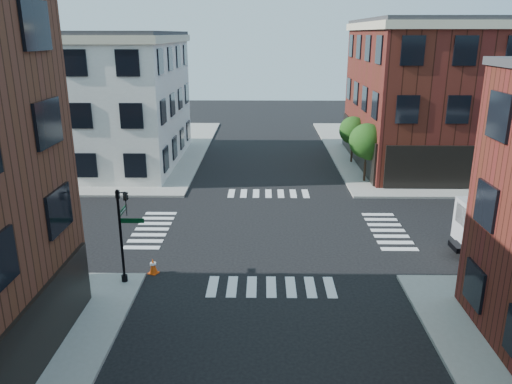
{
  "coord_description": "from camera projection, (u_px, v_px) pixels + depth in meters",
  "views": [
    {
      "loc": [
        -0.4,
        -27.51,
        11.12
      ],
      "look_at": [
        -0.8,
        -0.46,
        2.5
      ],
      "focal_mm": 35.0,
      "sensor_mm": 36.0,
      "label": 1
    }
  ],
  "objects": [
    {
      "name": "tree_far",
      "position": [
        354.0,
        132.0,
        43.82
      ],
      "size": [
        2.43,
        2.43,
        4.07
      ],
      "color": "black",
      "rests_on": "ground"
    },
    {
      "name": "signal_pole",
      "position": [
        123.0,
        226.0,
        22.44
      ],
      "size": [
        1.29,
        1.24,
        4.6
      ],
      "color": "black",
      "rests_on": "ground"
    },
    {
      "name": "ground",
      "position": [
        270.0,
        230.0,
        29.58
      ],
      "size": [
        120.0,
        120.0,
        0.0
      ],
      "primitive_type": "plane",
      "color": "black",
      "rests_on": "ground"
    },
    {
      "name": "tree_near",
      "position": [
        367.0,
        143.0,
        38.01
      ],
      "size": [
        2.69,
        2.69,
        4.49
      ],
      "color": "black",
      "rests_on": "ground"
    },
    {
      "name": "traffic_cone",
      "position": [
        153.0,
        266.0,
        24.11
      ],
      "size": [
        0.56,
        0.56,
        0.79
      ],
      "rotation": [
        0.0,
        0.0,
        -0.42
      ],
      "color": "#EB490A",
      "rests_on": "ground"
    },
    {
      "name": "sidewalk_nw",
      "position": [
        57.0,
        149.0,
        49.85
      ],
      "size": [
        30.0,
        30.0,
        0.15
      ],
      "primitive_type": "cube",
      "color": "gray",
      "rests_on": "ground"
    },
    {
      "name": "building_nw",
      "position": [
        50.0,
        101.0,
        43.42
      ],
      "size": [
        22.0,
        16.0,
        11.0
      ],
      "primitive_type": "cube",
      "color": "silver",
      "rests_on": "ground"
    },
    {
      "name": "sidewalk_ne",
      "position": [
        479.0,
        151.0,
        49.27
      ],
      "size": [
        30.0,
        30.0,
        0.15
      ],
      "primitive_type": "cube",
      "color": "gray",
      "rests_on": "ground"
    },
    {
      "name": "building_ne",
      "position": [
        507.0,
        96.0,
        42.71
      ],
      "size": [
        25.0,
        16.0,
        12.0
      ],
      "primitive_type": "cube",
      "color": "#471C11",
      "rests_on": "ground"
    }
  ]
}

